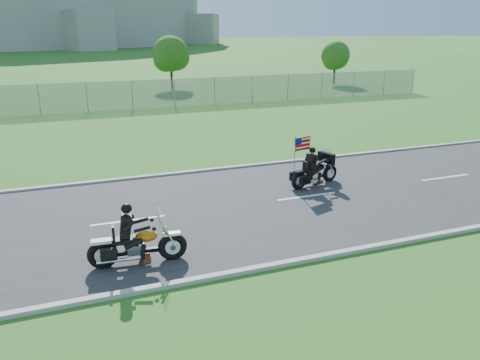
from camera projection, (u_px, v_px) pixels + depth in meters
name	position (u px, v px, depth m)	size (l,w,h in m)	color
ground	(193.00, 213.00, 14.65)	(420.00, 420.00, 0.00)	#25571B
road	(193.00, 212.00, 14.64)	(120.00, 8.00, 0.04)	#28282B
curb_north	(166.00, 175.00, 18.23)	(120.00, 0.18, 0.12)	#9E9B93
curb_south	(237.00, 272.00, 11.03)	(120.00, 0.18, 0.12)	#9E9B93
fence	(39.00, 99.00, 30.47)	(60.00, 0.03, 2.00)	gray
tree_fence_near	(171.00, 56.00, 42.44)	(3.52, 3.28, 4.75)	#382316
tree_fence_far	(335.00, 57.00, 46.05)	(3.08, 2.87, 4.20)	#382316
motorcycle_lead	(136.00, 246.00, 11.34)	(2.41, 0.70, 1.62)	black
motorcycle_follow	(315.00, 173.00, 16.98)	(2.17, 0.98, 1.84)	black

